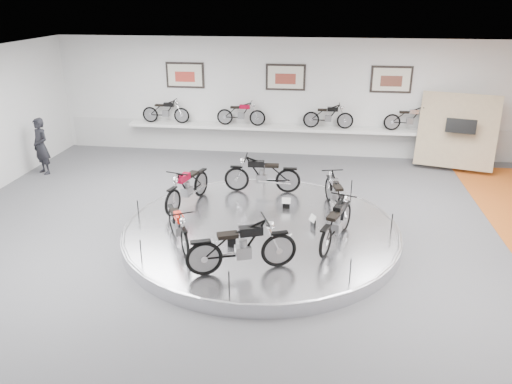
# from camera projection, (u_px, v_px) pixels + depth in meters

# --- Properties ---
(floor) EXTENTS (16.00, 16.00, 0.00)m
(floor) POSITION_uv_depth(u_px,v_px,m) (260.00, 243.00, 11.47)
(floor) COLOR #525254
(floor) RESTS_ON ground
(ceiling) EXTENTS (16.00, 16.00, 0.00)m
(ceiling) POSITION_uv_depth(u_px,v_px,m) (260.00, 66.00, 9.99)
(ceiling) COLOR white
(ceiling) RESTS_ON wall_back
(wall_back) EXTENTS (16.00, 0.00, 16.00)m
(wall_back) POSITION_uv_depth(u_px,v_px,m) (285.00, 98.00, 17.17)
(wall_back) COLOR silver
(wall_back) RESTS_ON floor
(dado_band) EXTENTS (15.68, 0.04, 1.10)m
(dado_band) POSITION_uv_depth(u_px,v_px,m) (284.00, 139.00, 17.69)
(dado_band) COLOR #BCBCBA
(dado_band) RESTS_ON floor
(display_platform) EXTENTS (6.40, 6.40, 0.30)m
(display_platform) POSITION_uv_depth(u_px,v_px,m) (261.00, 232.00, 11.69)
(display_platform) COLOR silver
(display_platform) RESTS_ON floor
(platform_rim) EXTENTS (6.40, 6.40, 0.10)m
(platform_rim) POSITION_uv_depth(u_px,v_px,m) (261.00, 227.00, 11.65)
(platform_rim) COLOR #B2B2BA
(platform_rim) RESTS_ON display_platform
(shelf) EXTENTS (11.00, 0.55, 0.10)m
(shelf) POSITION_uv_depth(u_px,v_px,m) (284.00, 128.00, 17.27)
(shelf) COLOR silver
(shelf) RESTS_ON wall_back
(poster_left) EXTENTS (1.35, 0.06, 0.88)m
(poster_left) POSITION_uv_depth(u_px,v_px,m) (185.00, 75.00, 17.30)
(poster_left) COLOR beige
(poster_left) RESTS_ON wall_back
(poster_center) EXTENTS (1.35, 0.06, 0.88)m
(poster_center) POSITION_uv_depth(u_px,v_px,m) (286.00, 77.00, 16.87)
(poster_center) COLOR beige
(poster_center) RESTS_ON wall_back
(poster_right) EXTENTS (1.35, 0.06, 0.88)m
(poster_right) POSITION_uv_depth(u_px,v_px,m) (391.00, 79.00, 16.44)
(poster_right) COLOR beige
(poster_right) RESTS_ON wall_back
(display_panel) EXTENTS (2.56, 1.52, 2.30)m
(display_panel) POSITION_uv_depth(u_px,v_px,m) (457.00, 131.00, 15.93)
(display_panel) COLOR tan
(display_panel) RESTS_ON floor
(shelf_bike_a) EXTENTS (1.22, 0.43, 0.73)m
(shelf_bike_a) POSITION_uv_depth(u_px,v_px,m) (166.00, 113.00, 17.63)
(shelf_bike_a) COLOR black
(shelf_bike_a) RESTS_ON shelf
(shelf_bike_b) EXTENTS (1.22, 0.43, 0.73)m
(shelf_bike_b) POSITION_uv_depth(u_px,v_px,m) (241.00, 115.00, 17.30)
(shelf_bike_b) COLOR maroon
(shelf_bike_b) RESTS_ON shelf
(shelf_bike_c) EXTENTS (1.22, 0.43, 0.73)m
(shelf_bike_c) POSITION_uv_depth(u_px,v_px,m) (328.00, 118.00, 16.93)
(shelf_bike_c) COLOR black
(shelf_bike_c) RESTS_ON shelf
(shelf_bike_d) EXTENTS (1.22, 0.43, 0.73)m
(shelf_bike_d) POSITION_uv_depth(u_px,v_px,m) (410.00, 120.00, 16.60)
(shelf_bike_d) COLOR #AEAEB3
(shelf_bike_d) RESTS_ON shelf
(bike_a) EXTENTS (0.92, 1.69, 0.94)m
(bike_a) POSITION_uv_depth(u_px,v_px,m) (335.00, 193.00, 12.31)
(bike_a) COLOR #AEAEB3
(bike_a) RESTS_ON display_platform
(bike_b) EXTENTS (1.78, 0.69, 1.03)m
(bike_b) POSITION_uv_depth(u_px,v_px,m) (262.00, 174.00, 13.45)
(bike_b) COLOR black
(bike_b) RESTS_ON display_platform
(bike_c) EXTENTS (1.07, 1.86, 1.03)m
(bike_c) POSITION_uv_depth(u_px,v_px,m) (187.00, 186.00, 12.58)
(bike_c) COLOR maroon
(bike_c) RESTS_ON display_platform
(bike_d) EXTENTS (1.20, 1.58, 0.89)m
(bike_d) POSITION_uv_depth(u_px,v_px,m) (178.00, 225.00, 10.65)
(bike_d) COLOR red
(bike_d) RESTS_ON display_platform
(bike_e) EXTENTS (1.97, 1.27, 1.09)m
(bike_e) POSITION_uv_depth(u_px,v_px,m) (242.00, 246.00, 9.57)
(bike_e) COLOR black
(bike_e) RESTS_ON display_platform
(bike_f) EXTENTS (1.12, 1.80, 1.00)m
(bike_f) POSITION_uv_depth(u_px,v_px,m) (336.00, 222.00, 10.66)
(bike_f) COLOR black
(bike_f) RESTS_ON display_platform
(visitor) EXTENTS (0.78, 0.70, 1.78)m
(visitor) POSITION_uv_depth(u_px,v_px,m) (41.00, 146.00, 15.61)
(visitor) COLOR black
(visitor) RESTS_ON floor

